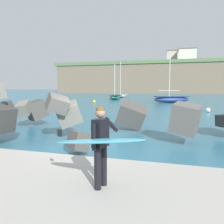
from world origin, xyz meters
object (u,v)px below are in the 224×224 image
Objects in this scene: mooring_buoy_middle at (94,102)px; station_building_central at (175,58)px; mooring_buoy_inner at (208,110)px; station_building_west at (187,56)px; boat_near_left at (172,99)px; station_building_annex at (184,60)px; boat_mid_left at (115,97)px; station_building_east at (172,57)px; surfer_with_board at (99,142)px; boat_near_centre at (120,95)px.

station_building_central is (11.25, 69.89, 14.47)m from mooring_buoy_middle.
station_building_west is at bearing 89.31° from mooring_buoy_inner.
boat_near_left is at bearing -89.98° from station_building_central.
station_building_annex reaches higher than mooring_buoy_inner.
boat_mid_left is 15.34× the size of mooring_buoy_middle.
boat_mid_left is 0.91× the size of station_building_east.
station_building_annex is at bearing 87.42° from surfer_with_board.
boat_near_centre is at bearing 128.45° from boat_near_left.
station_building_west reaches higher than boat_mid_left.
boat_mid_left is 0.93× the size of station_building_central.
mooring_buoy_inner is 0.06× the size of station_building_annex.
station_building_west reaches higher than boat_near_centre.
boat_mid_left is 58.52m from station_building_east.
station_building_east reaches higher than mooring_buoy_middle.
station_building_annex is (15.71, 56.12, 14.18)m from boat_near_centre.
boat_mid_left is (1.25, -8.97, 0.04)m from boat_near_centre.
station_building_annex is at bearing 77.47° from boat_mid_left.
boat_near_left is at bearing 105.38° from mooring_buoy_inner.
boat_near_centre is 1.22× the size of boat_mid_left.
station_building_east is (-5.64, 5.91, 0.20)m from station_building_west.
mooring_buoy_inner is 17.31m from mooring_buoy_middle.
mooring_buoy_middle is (-14.87, 8.86, 0.00)m from mooring_buoy_inner.
boat_mid_left is at bearing 87.29° from mooring_buoy_middle.
boat_near_left is at bearing -88.90° from station_building_east.
boat_near_left is at bearing -29.81° from boat_mid_left.
station_building_central reaches higher than mooring_buoy_inner.
mooring_buoy_middle is 78.30m from station_building_annex.
boat_near_centre is 18.71× the size of mooring_buoy_inner.
station_building_central is 6.72m from station_building_annex.
mooring_buoy_inner is (15.63, -28.24, -0.25)m from boat_near_centre.
station_building_annex is (3.70, 5.60, -0.04)m from station_building_central.
station_building_annex is (0.08, 84.35, 14.43)m from mooring_buoy_inner.
mooring_buoy_inner is at bearing -87.37° from station_building_central.
boat_near_centre reaches higher than mooring_buoy_middle.
station_building_annex is at bearing 87.04° from boat_near_left.
station_building_annex is (4.88, 9.12, -0.01)m from station_building_east.
station_building_east is at bearing -118.14° from station_building_annex.
station_building_central is 0.98× the size of station_building_east.
station_building_central is 0.91× the size of station_building_annex.
surfer_with_board is at bearing -103.68° from mooring_buoy_inner.
station_building_central is at bearing 71.55° from station_building_east.
station_building_west is at bearing 68.16° from boat_near_centre.
surfer_with_board is at bearing -89.85° from station_building_east.
station_building_west reaches higher than mooring_buoy_inner.
boat_near_centre is at bearing 118.96° from mooring_buoy_inner.
surfer_with_board is 0.26× the size of boat_near_centre.
station_building_west is 15.06m from station_building_annex.
station_building_central is at bearing 80.86° from mooring_buoy_middle.
surfer_with_board is 0.30× the size of station_building_west.
boat_near_centre reaches higher than mooring_buoy_inner.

